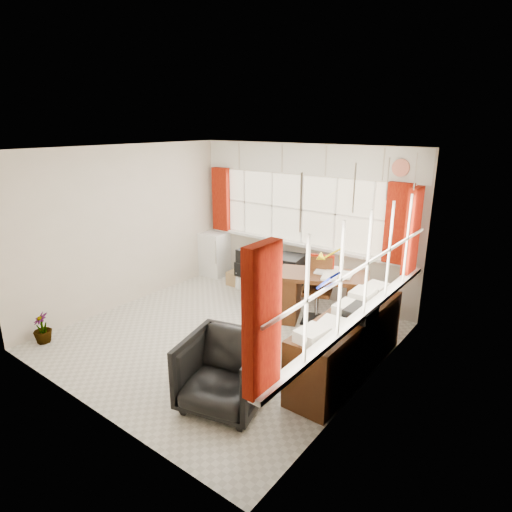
{
  "coord_description": "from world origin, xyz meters",
  "views": [
    {
      "loc": [
        3.55,
        -3.94,
        2.81
      ],
      "look_at": [
        0.14,
        0.55,
        1.04
      ],
      "focal_mm": 30.0,
      "sensor_mm": 36.0,
      "label": 1
    }
  ],
  "objects_px": {
    "task_chair": "(319,286)",
    "tv_bench": "(265,283)",
    "crt_tv": "(285,271)",
    "desk_lamp": "(341,257)",
    "desk": "(322,295)",
    "mini_fridge": "(215,253)",
    "credenza": "(348,342)",
    "radiator": "(259,321)",
    "office_chair": "(224,373)"
  },
  "relations": [
    {
      "from": "desk",
      "to": "desk_lamp",
      "type": "height_order",
      "value": "desk_lamp"
    },
    {
      "from": "radiator",
      "to": "mini_fridge",
      "type": "relative_size",
      "value": 0.8
    },
    {
      "from": "office_chair",
      "to": "mini_fridge",
      "type": "distance_m",
      "value": 4.04
    },
    {
      "from": "desk_lamp",
      "to": "credenza",
      "type": "relative_size",
      "value": 0.23
    },
    {
      "from": "task_chair",
      "to": "desk_lamp",
      "type": "bearing_deg",
      "value": -13.71
    },
    {
      "from": "office_chair",
      "to": "credenza",
      "type": "xyz_separation_m",
      "value": [
        0.73,
        1.32,
        0.02
      ]
    },
    {
      "from": "task_chair",
      "to": "tv_bench",
      "type": "height_order",
      "value": "task_chair"
    },
    {
      "from": "desk_lamp",
      "to": "office_chair",
      "type": "xyz_separation_m",
      "value": [
        -0.11,
        -2.3,
        -0.68
      ]
    },
    {
      "from": "tv_bench",
      "to": "mini_fridge",
      "type": "height_order",
      "value": "mini_fridge"
    },
    {
      "from": "task_chair",
      "to": "radiator",
      "type": "relative_size",
      "value": 1.46
    },
    {
      "from": "radiator",
      "to": "crt_tv",
      "type": "height_order",
      "value": "crt_tv"
    },
    {
      "from": "desk_lamp",
      "to": "office_chair",
      "type": "height_order",
      "value": "desk_lamp"
    },
    {
      "from": "desk_lamp",
      "to": "crt_tv",
      "type": "height_order",
      "value": "desk_lamp"
    },
    {
      "from": "task_chair",
      "to": "radiator",
      "type": "height_order",
      "value": "task_chair"
    },
    {
      "from": "desk_lamp",
      "to": "crt_tv",
      "type": "relative_size",
      "value": 0.72
    },
    {
      "from": "task_chair",
      "to": "office_chair",
      "type": "height_order",
      "value": "task_chair"
    },
    {
      "from": "desk_lamp",
      "to": "crt_tv",
      "type": "distance_m",
      "value": 1.34
    },
    {
      "from": "credenza",
      "to": "tv_bench",
      "type": "distance_m",
      "value": 2.75
    },
    {
      "from": "desk",
      "to": "mini_fridge",
      "type": "xyz_separation_m",
      "value": [
        -2.64,
        0.58,
        0.01
      ]
    },
    {
      "from": "task_chair",
      "to": "credenza",
      "type": "xyz_separation_m",
      "value": [
        0.99,
        -1.07,
        -0.12
      ]
    },
    {
      "from": "task_chair",
      "to": "mini_fridge",
      "type": "distance_m",
      "value": 2.6
    },
    {
      "from": "desk",
      "to": "crt_tv",
      "type": "bearing_deg",
      "value": 158.08
    },
    {
      "from": "task_chair",
      "to": "crt_tv",
      "type": "distance_m",
      "value": 0.85
    },
    {
      "from": "credenza",
      "to": "crt_tv",
      "type": "height_order",
      "value": "credenza"
    },
    {
      "from": "credenza",
      "to": "tv_bench",
      "type": "relative_size",
      "value": 1.43
    },
    {
      "from": "task_chair",
      "to": "credenza",
      "type": "bearing_deg",
      "value": -47.33
    },
    {
      "from": "mini_fridge",
      "to": "radiator",
      "type": "bearing_deg",
      "value": -35.46
    },
    {
      "from": "tv_bench",
      "to": "crt_tv",
      "type": "bearing_deg",
      "value": -16.0
    },
    {
      "from": "radiator",
      "to": "crt_tv",
      "type": "xyz_separation_m",
      "value": [
        -0.49,
        1.37,
        0.23
      ]
    },
    {
      "from": "mini_fridge",
      "to": "credenza",
      "type": "bearing_deg",
      "value": -24.39
    },
    {
      "from": "radiator",
      "to": "desk",
      "type": "bearing_deg",
      "value": 68.67
    },
    {
      "from": "office_chair",
      "to": "tv_bench",
      "type": "xyz_separation_m",
      "value": [
        -1.55,
        2.84,
        -0.25
      ]
    },
    {
      "from": "office_chair",
      "to": "task_chair",
      "type": "bearing_deg",
      "value": 81.1
    },
    {
      "from": "desk_lamp",
      "to": "crt_tv",
      "type": "xyz_separation_m",
      "value": [
        -1.16,
        0.39,
        -0.55
      ]
    },
    {
      "from": "desk_lamp",
      "to": "crt_tv",
      "type": "bearing_deg",
      "value": 161.14
    },
    {
      "from": "desk_lamp",
      "to": "radiator",
      "type": "distance_m",
      "value": 1.42
    },
    {
      "from": "crt_tv",
      "to": "desk",
      "type": "bearing_deg",
      "value": -21.92
    },
    {
      "from": "task_chair",
      "to": "crt_tv",
      "type": "xyz_separation_m",
      "value": [
        -0.79,
        0.31,
        -0.01
      ]
    },
    {
      "from": "radiator",
      "to": "task_chair",
      "type": "bearing_deg",
      "value": 74.4
    },
    {
      "from": "crt_tv",
      "to": "mini_fridge",
      "type": "bearing_deg",
      "value": 172.74
    },
    {
      "from": "radiator",
      "to": "tv_bench",
      "type": "distance_m",
      "value": 1.82
    },
    {
      "from": "desk_lamp",
      "to": "credenza",
      "type": "bearing_deg",
      "value": -57.58
    },
    {
      "from": "tv_bench",
      "to": "mini_fridge",
      "type": "distance_m",
      "value": 1.29
    },
    {
      "from": "credenza",
      "to": "office_chair",
      "type": "bearing_deg",
      "value": -118.95
    },
    {
      "from": "tv_bench",
      "to": "desk",
      "type": "bearing_deg",
      "value": -19.84
    },
    {
      "from": "desk_lamp",
      "to": "office_chair",
      "type": "distance_m",
      "value": 2.4
    },
    {
      "from": "tv_bench",
      "to": "crt_tv",
      "type": "relative_size",
      "value": 2.2
    },
    {
      "from": "desk",
      "to": "task_chair",
      "type": "relative_size",
      "value": 1.47
    },
    {
      "from": "task_chair",
      "to": "crt_tv",
      "type": "bearing_deg",
      "value": 158.87
    },
    {
      "from": "desk_lamp",
      "to": "task_chair",
      "type": "relative_size",
      "value": 0.47
    }
  ]
}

